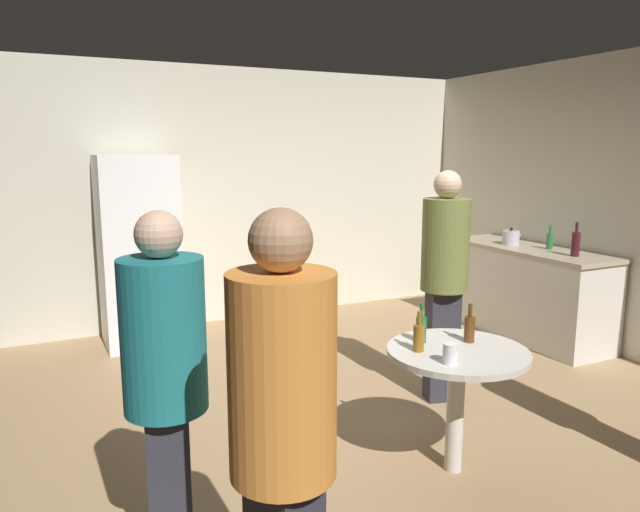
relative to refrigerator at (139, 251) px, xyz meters
name	(u,v)px	position (x,y,z in m)	size (l,w,h in m)	color
ground_plane	(367,411)	(1.23, -2.20, -0.95)	(5.20, 5.20, 0.10)	#9E7C56
wall_back	(246,196)	(1.23, 0.43, 0.45)	(5.32, 0.06, 2.70)	beige
wall_side_right	(626,207)	(3.86, -2.20, 0.45)	(0.06, 5.20, 2.70)	beige
refrigerator	(139,251)	(0.00, 0.00, 0.00)	(0.70, 0.68, 1.80)	white
kitchen_counter	(527,291)	(3.51, -1.45, -0.45)	(0.64, 1.78, 0.90)	beige
kettle	(511,237)	(3.46, -1.24, 0.07)	(0.24, 0.17, 0.18)	#B2B2B7
wine_bottle_on_counter	(576,243)	(3.49, -2.01, 0.12)	(0.08, 0.08, 0.31)	#3F141E
beer_bottle_on_counter	(550,241)	(3.59, -1.62, 0.08)	(0.06, 0.06, 0.23)	#26662D
foreground_table	(458,367)	(1.23, -3.19, -0.27)	(0.80, 0.80, 0.73)	beige
beer_bottle_amber	(419,337)	(1.01, -3.12, -0.08)	(0.06, 0.06, 0.23)	#8C5919
beer_bottle_brown	(469,328)	(1.37, -3.11, -0.08)	(0.06, 0.06, 0.23)	#593314
beer_bottle_green	(421,328)	(1.12, -2.99, -0.08)	(0.06, 0.06, 0.23)	#26662D
plastic_cup_white	(450,354)	(1.04, -3.35, -0.11)	(0.08, 0.08, 0.11)	white
person_in_orange_shirt	(283,428)	(-0.21, -4.10, 0.08)	(0.42, 0.42, 1.68)	#2D2D38
person_in_olive_shirt	(444,269)	(1.78, -2.34, 0.10)	(0.42, 0.42, 1.70)	#2D2D38
person_in_teal_shirt	(165,375)	(-0.43, -3.39, 0.04)	(0.41, 0.41, 1.61)	#2D2D38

